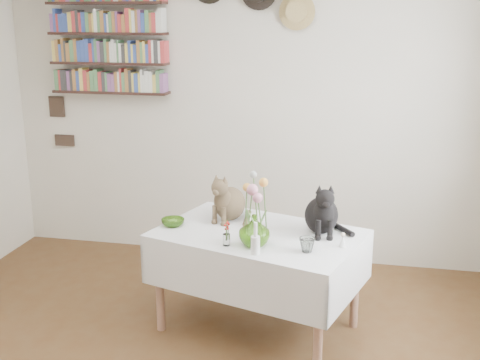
% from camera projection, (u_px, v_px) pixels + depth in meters
% --- Properties ---
extents(room, '(4.08, 4.58, 2.58)m').
position_uv_depth(room, '(145.00, 184.00, 2.85)').
color(room, brown).
rests_on(room, ground).
extents(dining_table, '(1.45, 1.15, 0.68)m').
position_uv_depth(dining_table, '(258.00, 257.00, 3.89)').
color(dining_table, white).
rests_on(dining_table, room).
extents(tabby_cat, '(0.31, 0.35, 0.34)m').
position_uv_depth(tabby_cat, '(230.00, 195.00, 4.07)').
color(tabby_cat, '#756444').
rests_on(tabby_cat, dining_table).
extents(black_cat, '(0.29, 0.34, 0.35)m').
position_uv_depth(black_cat, '(322.00, 206.00, 3.82)').
color(black_cat, black).
rests_on(black_cat, dining_table).
extents(flower_vase, '(0.22, 0.22, 0.20)m').
position_uv_depth(flower_vase, '(254.00, 230.00, 3.60)').
color(flower_vase, '#85C53D').
rests_on(flower_vase, dining_table).
extents(green_bowl, '(0.21, 0.21, 0.05)m').
position_uv_depth(green_bowl, '(173.00, 222.00, 3.97)').
color(green_bowl, '#85C53D').
rests_on(green_bowl, dining_table).
extents(drinking_glass, '(0.11, 0.11, 0.09)m').
position_uv_depth(drinking_glass, '(307.00, 245.00, 3.52)').
color(drinking_glass, white).
rests_on(drinking_glass, dining_table).
extents(candlestick, '(0.05, 0.05, 0.19)m').
position_uv_depth(candlestick, '(255.00, 244.00, 3.48)').
color(candlestick, white).
rests_on(candlestick, dining_table).
extents(berry_jar, '(0.04, 0.04, 0.18)m').
position_uv_depth(berry_jar, '(226.00, 233.00, 3.61)').
color(berry_jar, white).
rests_on(berry_jar, dining_table).
extents(porcelain_figurine, '(0.05, 0.05, 0.09)m').
position_uv_depth(porcelain_figurine, '(343.00, 241.00, 3.60)').
color(porcelain_figurine, white).
rests_on(porcelain_figurine, dining_table).
extents(flower_bouquet, '(0.17, 0.12, 0.39)m').
position_uv_depth(flower_bouquet, '(255.00, 191.00, 3.55)').
color(flower_bouquet, '#4C7233').
rests_on(flower_bouquet, flower_vase).
extents(bookshelf_unit, '(1.00, 0.16, 0.91)m').
position_uv_depth(bookshelf_unit, '(108.00, 38.00, 4.95)').
color(bookshelf_unit, '#311B15').
rests_on(bookshelf_unit, room).
extents(wall_art_plaques, '(0.21, 0.02, 0.44)m').
position_uv_depth(wall_art_plaques, '(60.00, 121.00, 5.31)').
color(wall_art_plaques, '#38281E').
rests_on(wall_art_plaques, room).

